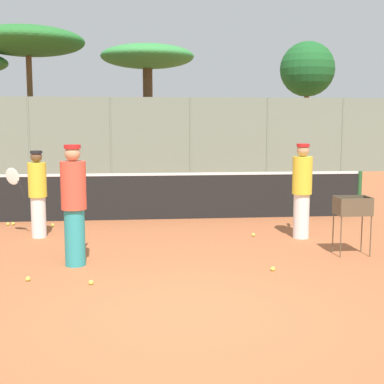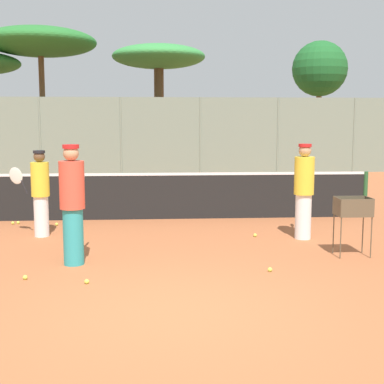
{
  "view_description": "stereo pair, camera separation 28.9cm",
  "coord_description": "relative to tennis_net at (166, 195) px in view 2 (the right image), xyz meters",
  "views": [
    {
      "loc": [
        -0.52,
        -6.01,
        2.22
      ],
      "look_at": [
        0.4,
        3.25,
        1.0
      ],
      "focal_mm": 50.0,
      "sensor_mm": 36.0,
      "label": 1
    },
    {
      "loc": [
        -0.23,
        -6.03,
        2.22
      ],
      "look_at": [
        0.4,
        3.25,
        1.0
      ],
      "focal_mm": 50.0,
      "sensor_mm": 36.0,
      "label": 2
    }
  ],
  "objects": [
    {
      "name": "ground_plane",
      "position": [
        0.0,
        -6.11,
        -0.56
      ],
      "size": [
        80.0,
        80.0,
        0.0
      ],
      "primitive_type": "plane",
      "color": "#B26038"
    },
    {
      "name": "tennis_net",
      "position": [
        0.0,
        0.0,
        0.0
      ],
      "size": [
        9.48,
        0.1,
        1.07
      ],
      "color": "#26592D",
      "rests_on": "ground_plane"
    },
    {
      "name": "back_fence",
      "position": [
        0.0,
        11.08,
        1.08
      ],
      "size": [
        24.01,
        0.08,
        3.28
      ],
      "color": "gray",
      "rests_on": "ground_plane"
    },
    {
      "name": "tree_0",
      "position": [
        -0.03,
        15.23,
        4.77
      ],
      "size": [
        4.65,
        4.65,
        6.04
      ],
      "color": "brown",
      "rests_on": "ground_plane"
    },
    {
      "name": "tree_1",
      "position": [
        8.58,
        16.49,
        4.45
      ],
      "size": [
        2.94,
        2.94,
        6.52
      ],
      "color": "brown",
      "rests_on": "ground_plane"
    },
    {
      "name": "tree_3",
      "position": [
        -5.67,
        14.5,
        5.41
      ],
      "size": [
        5.33,
        5.33,
        6.67
      ],
      "color": "brown",
      "rests_on": "ground_plane"
    },
    {
      "name": "player_white_outfit",
      "position": [
        -2.47,
        -1.7,
        0.32
      ],
      "size": [
        0.87,
        0.43,
        1.68
      ],
      "rotation": [
        0.0,
        0.0,
        2.8
      ],
      "color": "white",
      "rests_on": "ground_plane"
    },
    {
      "name": "player_red_cap",
      "position": [
        -1.52,
        -3.84,
        0.42
      ],
      "size": [
        0.39,
        0.95,
        1.88
      ],
      "rotation": [
        0.0,
        0.0,
        1.42
      ],
      "color": "teal",
      "rests_on": "ground_plane"
    },
    {
      "name": "player_yellow_shirt",
      "position": [
        2.58,
        -2.26,
        0.38
      ],
      "size": [
        0.47,
        0.89,
        1.82
      ],
      "rotation": [
        0.0,
        0.0,
        1.21
      ],
      "color": "white",
      "rests_on": "ground_plane"
    },
    {
      "name": "ball_cart",
      "position": [
        3.02,
        -3.61,
        0.19
      ],
      "size": [
        0.56,
        0.41,
        0.98
      ],
      "color": "brown",
      "rests_on": "ground_plane"
    },
    {
      "name": "tennis_ball_0",
      "position": [
        -2.1,
        -4.64,
        -0.52
      ],
      "size": [
        0.07,
        0.07,
        0.07
      ],
      "primitive_type": "sphere",
      "color": "#D1E54C",
      "rests_on": "ground_plane"
    },
    {
      "name": "tennis_ball_1",
      "position": [
        1.46,
        -4.48,
        -0.52
      ],
      "size": [
        0.07,
        0.07,
        0.07
      ],
      "primitive_type": "sphere",
      "color": "#D1E54C",
      "rests_on": "ground_plane"
    },
    {
      "name": "tennis_ball_2",
      "position": [
        -3.36,
        -0.43,
        -0.52
      ],
      "size": [
        0.07,
        0.07,
        0.07
      ],
      "primitive_type": "sphere",
      "color": "#D1E54C",
      "rests_on": "ground_plane"
    },
    {
      "name": "tennis_ball_4",
      "position": [
        -2.53,
        -1.7,
        -0.52
      ],
      "size": [
        0.07,
        0.07,
        0.07
      ],
      "primitive_type": "sphere",
      "color": "#D1E54C",
      "rests_on": "ground_plane"
    },
    {
      "name": "tennis_ball_5",
      "position": [
        1.69,
        -2.04,
        -0.52
      ],
      "size": [
        0.07,
        0.07,
        0.07
      ],
      "primitive_type": "sphere",
      "color": "#D1E54C",
      "rests_on": "ground_plane"
    },
    {
      "name": "tennis_ball_6",
      "position": [
        -3.25,
        -0.39,
        -0.52
      ],
      "size": [
        0.07,
        0.07,
        0.07
      ],
      "primitive_type": "sphere",
      "color": "#D1E54C",
      "rests_on": "ground_plane"
    },
    {
      "name": "tennis_ball_7",
      "position": [
        -2.38,
        -0.64,
        -0.52
      ],
      "size": [
        0.07,
        0.07,
        0.07
      ],
      "primitive_type": "sphere",
      "color": "#D1E54C",
      "rests_on": "ground_plane"
    },
    {
      "name": "tennis_ball_8",
      "position": [
        -1.2,
        -4.9,
        -0.52
      ],
      "size": [
        0.07,
        0.07,
        0.07
      ],
      "primitive_type": "sphere",
      "color": "#D1E54C",
      "rests_on": "ground_plane"
    },
    {
      "name": "parked_car",
      "position": [
        -3.52,
        13.8,
        0.1
      ],
      "size": [
        4.2,
        1.7,
        1.6
      ],
      "color": "#232328",
      "rests_on": "ground_plane"
    }
  ]
}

